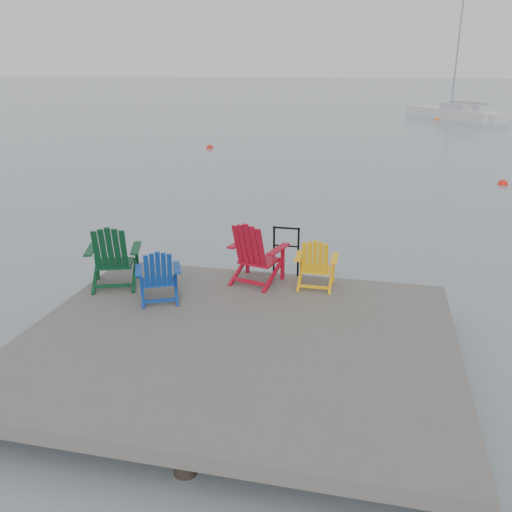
% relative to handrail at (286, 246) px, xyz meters
% --- Properties ---
extents(ground, '(400.00, 400.00, 0.00)m').
position_rel_handrail_xyz_m(ground, '(-0.25, -2.45, -1.04)').
color(ground, slate).
rests_on(ground, ground).
extents(dock, '(6.00, 5.00, 1.40)m').
position_rel_handrail_xyz_m(dock, '(-0.25, -2.45, -0.69)').
color(dock, '#312E2B').
rests_on(dock, ground).
extents(handrail, '(0.48, 0.04, 0.90)m').
position_rel_handrail_xyz_m(handrail, '(0.00, 0.00, 0.00)').
color(handrail, black).
rests_on(handrail, dock).
extents(chair_green, '(1.06, 1.01, 1.11)m').
position_rel_handrail_xyz_m(chair_green, '(-2.75, -1.19, 0.02)').
color(chair_green, '#0A381C').
rests_on(chair_green, dock).
extents(chair_blue, '(0.87, 0.84, 0.89)m').
position_rel_handrail_xyz_m(chair_blue, '(-1.77, -1.59, -0.09)').
color(chair_blue, navy).
rests_on(chair_blue, dock).
extents(chair_red, '(1.03, 0.97, 1.11)m').
position_rel_handrail_xyz_m(chair_red, '(-0.45, -0.49, 0.02)').
color(chair_red, '#A40C1F').
rests_on(chair_red, dock).
extents(chair_yellow, '(0.72, 0.67, 0.89)m').
position_rel_handrail_xyz_m(chair_yellow, '(0.59, -0.47, -0.09)').
color(chair_yellow, '#FFB30E').
rests_on(chair_yellow, dock).
extents(sailboat_near, '(7.01, 8.57, 12.19)m').
position_rel_handrail_xyz_m(sailboat_near, '(7.09, 38.49, -0.69)').
color(sailboat_near, silver).
rests_on(sailboat_near, ground).
extents(buoy_a, '(0.35, 0.35, 0.35)m').
position_rel_handrail_xyz_m(buoy_a, '(5.92, 11.89, -1.04)').
color(buoy_a, red).
rests_on(buoy_a, ground).
extents(buoy_b, '(0.36, 0.36, 0.36)m').
position_rel_handrail_xyz_m(buoy_b, '(-7.23, 18.30, -1.04)').
color(buoy_b, red).
rests_on(buoy_b, ground).
extents(buoy_d, '(0.32, 0.32, 0.32)m').
position_rel_handrail_xyz_m(buoy_d, '(5.68, 37.55, -1.04)').
color(buoy_d, '#F85C0E').
rests_on(buoy_d, ground).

